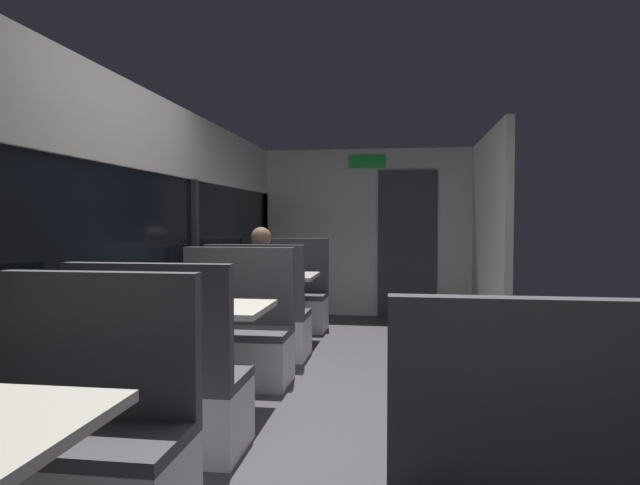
{
  "coord_description": "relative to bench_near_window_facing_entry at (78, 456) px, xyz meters",
  "views": [
    {
      "loc": [
        0.46,
        -3.56,
        1.33
      ],
      "look_at": [
        -0.51,
        3.13,
        1.06
      ],
      "focal_mm": 31.49,
      "sensor_mm": 36.0,
      "label": 1
    }
  ],
  "objects": [
    {
      "name": "dining_table_far_window",
      "position": [
        0.0,
        3.76,
        0.31
      ],
      "size": [
        0.9,
        0.7,
        0.74
      ],
      "color": "#9E9EA3",
      "rests_on": "ground_plane"
    },
    {
      "name": "seated_passenger",
      "position": [
        0.0,
        3.13,
        0.21
      ],
      "size": [
        0.47,
        0.55,
        1.26
      ],
      "color": "#26262D",
      "rests_on": "ground_plane"
    },
    {
      "name": "carriage_aisle_panel_right",
      "position": [
        2.34,
        4.39,
        0.82
      ],
      "size": [
        0.08,
        2.4,
        2.3
      ],
      "primitive_type": "cube",
      "color": "beige",
      "rests_on": "ground_plane"
    },
    {
      "name": "carriage_window_panel_left",
      "position": [
        -0.56,
        1.39,
        0.78
      ],
      "size": [
        0.09,
        8.48,
        2.3
      ],
      "color": "beige",
      "rests_on": "ground_plane"
    },
    {
      "name": "carriage_end_bulkhead",
      "position": [
        0.95,
        5.59,
        0.81
      ],
      "size": [
        2.9,
        0.11,
        2.3
      ],
      "color": "beige",
      "rests_on": "ground_plane"
    },
    {
      "name": "dining_table_mid_window",
      "position": [
        0.0,
        1.53,
        0.31
      ],
      "size": [
        0.9,
        0.7,
        0.74
      ],
      "color": "#9E9EA3",
      "rests_on": "ground_plane"
    },
    {
      "name": "bench_far_window_facing_entry",
      "position": [
        0.0,
        4.46,
        0.0
      ],
      "size": [
        0.95,
        0.5,
        1.1
      ],
      "color": "silver",
      "rests_on": "ground_plane"
    },
    {
      "name": "bench_far_window_facing_end",
      "position": [
        0.0,
        3.06,
        0.0
      ],
      "size": [
        0.95,
        0.5,
        1.1
      ],
      "color": "silver",
      "rests_on": "ground_plane"
    },
    {
      "name": "bench_mid_window_facing_entry",
      "position": [
        0.0,
        2.23,
        0.0
      ],
      "size": [
        0.95,
        0.5,
        1.1
      ],
      "color": "silver",
      "rests_on": "ground_plane"
    },
    {
      "name": "bench_near_window_facing_entry",
      "position": [
        0.0,
        0.0,
        0.0
      ],
      "size": [
        0.95,
        0.5,
        1.1
      ],
      "color": "silver",
      "rests_on": "ground_plane"
    },
    {
      "name": "ground_plane",
      "position": [
        0.89,
        1.39,
        -0.34
      ],
      "size": [
        3.3,
        9.2,
        0.02
      ],
      "primitive_type": "cube",
      "color": "#423F44"
    },
    {
      "name": "bench_mid_window_facing_end",
      "position": [
        0.0,
        0.83,
        0.0
      ],
      "size": [
        0.95,
        0.5,
        1.1
      ],
      "color": "silver",
      "rests_on": "ground_plane"
    }
  ]
}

